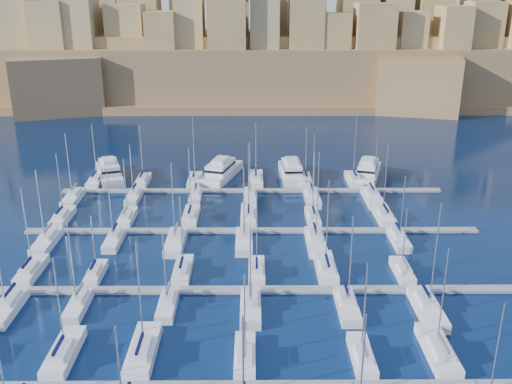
{
  "coord_description": "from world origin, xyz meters",
  "views": [
    {
      "loc": [
        0.13,
        -87.17,
        43.08
      ],
      "look_at": [
        0.73,
        6.0,
        9.29
      ],
      "focal_mm": 40.0,
      "sensor_mm": 36.0,
      "label": 1
    }
  ],
  "objects_px": {
    "sailboat_2": "(143,351)",
    "motor_yacht_c": "(291,171)",
    "motor_yacht_b": "(221,171)",
    "motor_yacht_d": "(368,171)",
    "motor_yacht_a": "(109,171)",
    "sailboat_4": "(362,355)"
  },
  "relations": [
    {
      "from": "sailboat_2",
      "to": "motor_yacht_d",
      "type": "relative_size",
      "value": 0.94
    },
    {
      "from": "motor_yacht_b",
      "to": "motor_yacht_d",
      "type": "distance_m",
      "value": 34.78
    },
    {
      "from": "motor_yacht_a",
      "to": "motor_yacht_c",
      "type": "height_order",
      "value": "same"
    },
    {
      "from": "motor_yacht_b",
      "to": "sailboat_4",
      "type": "bearing_deg",
      "value": -73.66
    },
    {
      "from": "sailboat_4",
      "to": "motor_yacht_a",
      "type": "xyz_separation_m",
      "value": [
        -47.18,
        70.31,
        0.99
      ]
    },
    {
      "from": "motor_yacht_a",
      "to": "motor_yacht_c",
      "type": "distance_m",
      "value": 43.1
    },
    {
      "from": "sailboat_4",
      "to": "motor_yacht_d",
      "type": "height_order",
      "value": "sailboat_4"
    },
    {
      "from": "sailboat_4",
      "to": "motor_yacht_a",
      "type": "distance_m",
      "value": 84.68
    },
    {
      "from": "motor_yacht_d",
      "to": "motor_yacht_c",
      "type": "bearing_deg",
      "value": 179.9
    },
    {
      "from": "sailboat_2",
      "to": "motor_yacht_d",
      "type": "distance_m",
      "value": 80.15
    },
    {
      "from": "sailboat_4",
      "to": "motor_yacht_a",
      "type": "bearing_deg",
      "value": 123.87
    },
    {
      "from": "sailboat_4",
      "to": "motor_yacht_b",
      "type": "bearing_deg",
      "value": 106.34
    },
    {
      "from": "sailboat_4",
      "to": "motor_yacht_d",
      "type": "distance_m",
      "value": 71.42
    },
    {
      "from": "sailboat_2",
      "to": "motor_yacht_c",
      "type": "height_order",
      "value": "sailboat_2"
    },
    {
      "from": "sailboat_2",
      "to": "sailboat_4",
      "type": "relative_size",
      "value": 1.16
    },
    {
      "from": "sailboat_2",
      "to": "sailboat_4",
      "type": "xyz_separation_m",
      "value": [
        26.83,
        -1.11,
        -0.04
      ]
    },
    {
      "from": "sailboat_4",
      "to": "motor_yacht_b",
      "type": "distance_m",
      "value": 73.55
    },
    {
      "from": "sailboat_4",
      "to": "motor_yacht_b",
      "type": "relative_size",
      "value": 0.75
    },
    {
      "from": "motor_yacht_b",
      "to": "motor_yacht_c",
      "type": "relative_size",
      "value": 1.1
    },
    {
      "from": "motor_yacht_b",
      "to": "motor_yacht_d",
      "type": "bearing_deg",
      "value": -0.93
    },
    {
      "from": "sailboat_2",
      "to": "motor_yacht_c",
      "type": "distance_m",
      "value": 72.6
    },
    {
      "from": "motor_yacht_c",
      "to": "motor_yacht_d",
      "type": "distance_m",
      "value": 18.18
    }
  ]
}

